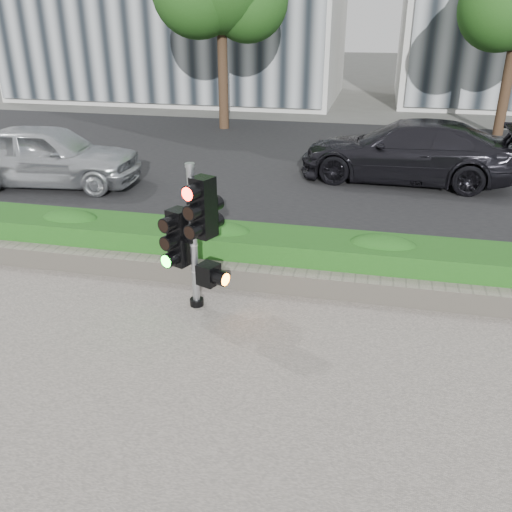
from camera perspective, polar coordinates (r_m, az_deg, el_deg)
name	(u,v)px	position (r m, az deg, el deg)	size (l,w,h in m)	color
ground	(256,360)	(7.06, 0.03, -10.88)	(120.00, 120.00, 0.00)	#51514C
road	(331,164)	(16.20, 7.88, 9.54)	(60.00, 13.00, 0.02)	black
curb	(294,257)	(9.74, 4.07, -0.09)	(60.00, 0.25, 0.12)	gray
stone_wall	(282,281)	(8.56, 2.80, -2.60)	(12.00, 0.32, 0.34)	gray
hedge	(289,254)	(9.07, 3.54, 0.17)	(12.00, 1.00, 0.68)	#39892A
traffic_signal	(196,230)	(7.75, -6.32, 2.69)	(0.81, 0.68, 2.18)	black
car_silver	(48,155)	(14.76, -21.04, 9.87)	(1.83, 4.56, 1.55)	#B9BCC1
car_dark	(406,151)	(14.74, 15.53, 10.60)	(2.19, 5.38, 1.56)	black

